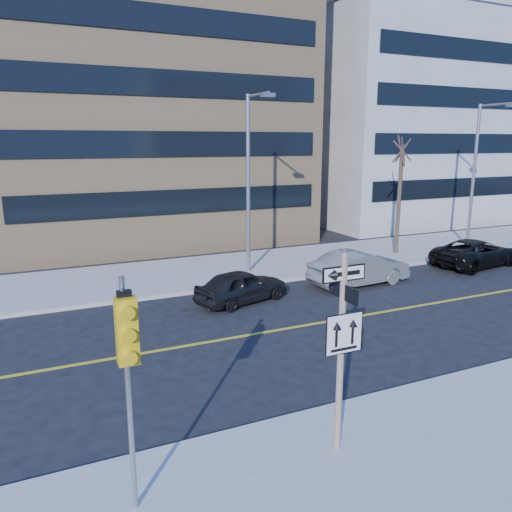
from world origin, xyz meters
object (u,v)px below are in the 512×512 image
traffic_signal (128,350)px  parked_car_c (476,253)px  parked_car_a (242,286)px  street_tree_west (402,153)px  parked_car_b (359,268)px  streetlight_b (478,167)px  streetlight_a (250,173)px  sign_pole (342,341)px

traffic_signal → parked_car_c: (18.99, 10.36, -2.35)m
parked_car_a → street_tree_west: bearing=-85.7°
parked_car_b → parked_car_c: 7.32m
streetlight_b → parked_car_b: bearing=-161.8°
traffic_signal → parked_car_a: traffic_signal is taller
streetlight_a → street_tree_west: (9.00, 0.54, 0.77)m
traffic_signal → parked_car_c: size_ratio=0.81×
parked_car_a → parked_car_c: size_ratio=0.78×
street_tree_west → streetlight_a: bearing=-176.5°
sign_pole → parked_car_c: sign_pole is taller
sign_pole → parked_car_b: size_ratio=0.89×
traffic_signal → sign_pole: bearing=2.1°
sign_pole → street_tree_west: bearing=46.7°
streetlight_b → parked_car_a: bearing=-167.6°
parked_car_c → streetlight_b: bearing=-53.1°
traffic_signal → parked_car_a: size_ratio=1.05×
parked_car_b → parked_car_c: (7.31, 0.34, -0.07)m
traffic_signal → street_tree_west: (17.00, 13.96, 2.50)m
parked_car_a → parked_car_b: parked_car_b is taller
streetlight_b → street_tree_west: (-5.00, 0.54, 0.77)m
traffic_signal → parked_car_c: bearing=28.6°
parked_car_b → streetlight_b: bearing=-75.5°
parked_car_c → streetlight_a: size_ratio=0.61×
street_tree_west → parked_car_c: bearing=-61.2°
sign_pole → streetlight_b: streetlight_b is taller
parked_car_a → parked_car_c: (12.93, 0.46, 0.03)m
streetlight_b → streetlight_a: bearing=180.0°
parked_car_c → sign_pole: bearing=115.7°
sign_pole → streetlight_b: bearing=36.4°
sign_pole → street_tree_west: (13.00, 13.81, 3.09)m
parked_car_a → parked_car_c: parked_car_c is taller
streetlight_a → street_tree_west: size_ratio=1.26×
traffic_signal → streetlight_b: 25.83m
parked_car_b → parked_car_c: bearing=-91.0°
sign_pole → street_tree_west: street_tree_west is taller
sign_pole → traffic_signal: sign_pole is taller
street_tree_west → streetlight_b: bearing=-6.2°
parked_car_a → parked_car_b: (5.62, 0.12, 0.10)m
streetlight_a → streetlight_b: 14.00m
streetlight_a → parked_car_b: bearing=-42.8°
sign_pole → parked_car_a: bearing=78.1°
streetlight_b → traffic_signal: bearing=-148.6°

